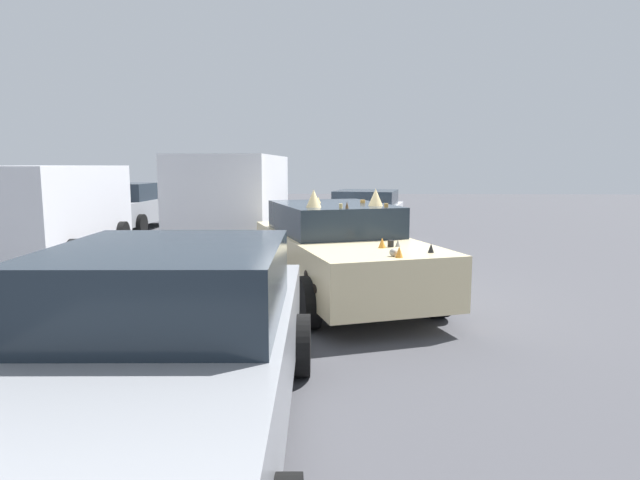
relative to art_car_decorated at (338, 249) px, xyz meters
The scene contains 7 objects.
ground_plane 0.75m from the art_car_decorated, 161.15° to the right, with size 60.00×60.00×0.00m, color #47474C.
art_car_decorated is the anchor object (origin of this frame).
parked_van_near_right 5.22m from the art_car_decorated, 28.61° to the left, with size 5.02×2.32×2.26m.
parked_van_behind_right 6.53m from the art_car_decorated, 66.67° to the left, with size 5.20×2.62×2.02m.
parked_sedan_row_back_far 7.11m from the art_car_decorated, ahead, with size 4.66×2.71×1.31m.
parked_sedan_row_back_center 10.82m from the art_car_decorated, 38.07° to the left, with size 4.18×2.04×1.47m.
parked_sedan_far_right 4.78m from the art_car_decorated, 165.58° to the left, with size 4.56×2.15×1.48m.
Camera 1 is at (-8.24, -0.02, 2.05)m, focal length 30.44 mm.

